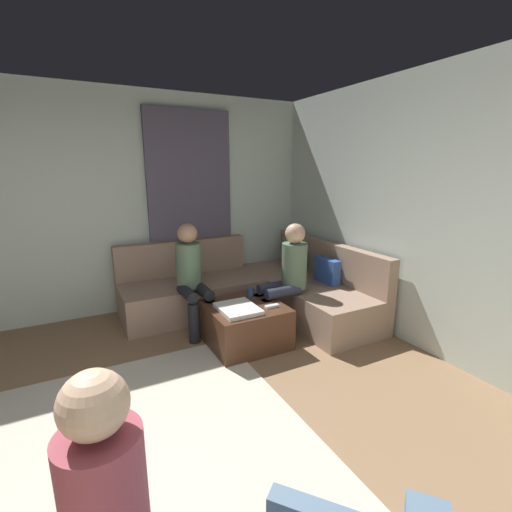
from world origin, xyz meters
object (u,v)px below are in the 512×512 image
at_px(ottoman, 245,324).
at_px(game_remote, 272,306).
at_px(person_on_couch_back, 287,273).
at_px(coffee_mug, 250,292).
at_px(sectional_couch, 257,290).
at_px(person_on_couch_side, 192,274).

height_order(ottoman, game_remote, game_remote).
bearing_deg(person_on_couch_back, ottoman, 100.67).
xyz_separation_m(ottoman, coffee_mug, (-0.22, 0.18, 0.26)).
height_order(sectional_couch, person_on_couch_side, person_on_couch_side).
distance_m(sectional_couch, ottoman, 0.88).
distance_m(sectional_couch, game_remote, 0.95).
relative_size(coffee_mug, person_on_couch_side, 0.08).
relative_size(sectional_couch, person_on_couch_side, 2.12).
xyz_separation_m(person_on_couch_back, person_on_couch_side, (-0.46, -0.94, 0.00)).
distance_m(coffee_mug, person_on_couch_side, 0.67).
xyz_separation_m(sectional_couch, person_on_couch_back, (0.61, 0.06, 0.38)).
distance_m(coffee_mug, game_remote, 0.40).
bearing_deg(person_on_couch_back, sectional_couch, 5.20).
bearing_deg(game_remote, coffee_mug, -174.29).
bearing_deg(person_on_couch_back, person_on_couch_side, 64.08).
distance_m(coffee_mug, person_on_couch_back, 0.45).
bearing_deg(game_remote, person_on_couch_side, -141.80).
height_order(sectional_couch, game_remote, sectional_couch).
bearing_deg(ottoman, person_on_couch_back, 100.67).
relative_size(sectional_couch, person_on_couch_back, 2.12).
bearing_deg(ottoman, sectional_couch, 143.95).
bearing_deg(ottoman, person_on_couch_side, -147.04).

